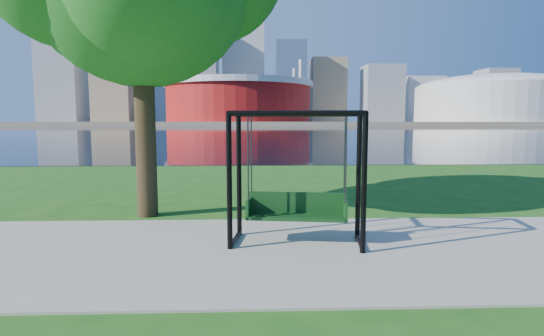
{
  "coord_description": "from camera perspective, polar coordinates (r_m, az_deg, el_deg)",
  "views": [
    {
      "loc": [
        -0.02,
        -6.64,
        1.93
      ],
      "look_at": [
        0.22,
        0.0,
        1.2
      ],
      "focal_mm": 28.0,
      "sensor_mm": 36.0,
      "label": 1
    }
  ],
  "objects": [
    {
      "name": "ground",
      "position": [
        6.92,
        -1.85,
        -9.97
      ],
      "size": [
        900.0,
        900.0,
        0.0
      ],
      "primitive_type": "plane",
      "color": "#1E5114",
      "rests_on": "ground"
    },
    {
      "name": "path",
      "position": [
        6.43,
        -1.83,
        -11.08
      ],
      "size": [
        120.0,
        4.0,
        0.03
      ],
      "primitive_type": "cube",
      "color": "#9E937F",
      "rests_on": "ground"
    },
    {
      "name": "river",
      "position": [
        108.66,
        -2.07,
        5.21
      ],
      "size": [
        900.0,
        180.0,
        0.02
      ],
      "primitive_type": "cube",
      "color": "black",
      "rests_on": "ground"
    },
    {
      "name": "far_bank",
      "position": [
        312.64,
        -2.08,
        6.05
      ],
      "size": [
        900.0,
        228.0,
        2.0
      ],
      "primitive_type": "cube",
      "color": "#937F60",
      "rests_on": "ground"
    },
    {
      "name": "stadium",
      "position": [
        242.16,
        -4.49,
        9.12
      ],
      "size": [
        83.0,
        83.0,
        32.0
      ],
      "color": "maroon",
      "rests_on": "far_bank"
    },
    {
      "name": "arena",
      "position": [
        277.16,
        27.41,
        8.42
      ],
      "size": [
        84.0,
        84.0,
        26.56
      ],
      "color": "beige",
      "rests_on": "far_bank"
    },
    {
      "name": "skyline",
      "position": [
        327.83,
        -2.87,
        12.16
      ],
      "size": [
        392.0,
        66.0,
        96.5
      ],
      "color": "gray",
      "rests_on": "far_bank"
    },
    {
      "name": "swing",
      "position": [
        6.61,
        3.37,
        -1.77
      ],
      "size": [
        2.15,
        1.16,
        2.09
      ],
      "rotation": [
        0.0,
        0.0,
        -0.14
      ],
      "color": "black",
      "rests_on": "ground"
    }
  ]
}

